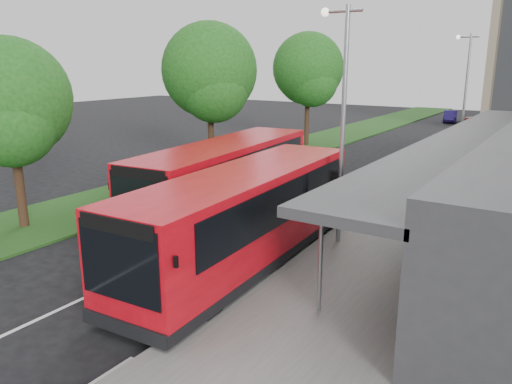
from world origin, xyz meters
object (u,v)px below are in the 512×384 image
(tree_far, at_px, (308,73))
(lamp_post_near, at_px, (341,113))
(tree_near, at_px, (11,107))
(bus_second, at_px, (225,179))
(car_near, at_px, (470,123))
(litter_bin, at_px, (427,191))
(car_far, at_px, (450,116))
(lamp_post_far, at_px, (465,88))
(bus_main, at_px, (244,218))
(tree_mid, at_px, (210,77))
(bollard, at_px, (451,160))

(tree_far, relative_size, lamp_post_near, 1.08)
(tree_near, relative_size, bus_second, 0.65)
(bus_second, distance_m, car_near, 36.18)
(litter_bin, relative_size, car_far, 0.23)
(lamp_post_far, bearing_deg, car_far, 103.76)
(car_far, bearing_deg, tree_near, -107.74)
(tree_far, height_order, bus_second, tree_far)
(bus_second, height_order, car_far, bus_second)
(bus_second, bearing_deg, car_far, 84.02)
(car_near, bearing_deg, tree_near, -104.26)
(bus_main, relative_size, bus_second, 0.99)
(tree_far, xyz_separation_m, bus_second, (5.70, -18.33, -3.98))
(tree_far, relative_size, bus_second, 0.77)
(tree_near, distance_m, litter_bin, 17.91)
(tree_mid, xyz_separation_m, car_far, (5.79, 34.77, -4.93))
(bus_second, xyz_separation_m, car_far, (0.09, 41.10, -0.96))
(bollard, bearing_deg, car_near, 97.60)
(litter_bin, xyz_separation_m, car_near, (-3.63, 29.47, 0.03))
(tree_mid, distance_m, car_far, 35.59)
(tree_far, distance_m, bus_second, 19.61)
(lamp_post_far, distance_m, bollard, 5.82)
(lamp_post_near, xyz_separation_m, bus_second, (-5.43, 0.72, -3.12))
(bollard, height_order, car_far, car_far)
(bus_second, height_order, litter_bin, bus_second)
(tree_far, xyz_separation_m, bollard, (11.56, -3.15, -4.97))
(tree_near, relative_size, bollard, 8.10)
(tree_mid, distance_m, bollard, 15.38)
(tree_near, distance_m, car_near, 42.81)
(lamp_post_far, height_order, car_far, lamp_post_far)
(bus_second, height_order, bollard, bus_second)
(lamp_post_far, bearing_deg, litter_bin, -84.25)
(tree_mid, bearing_deg, lamp_post_far, 49.32)
(tree_far, xyz_separation_m, bus_main, (9.42, -22.34, -3.98))
(tree_far, bearing_deg, bus_main, -67.14)
(tree_far, relative_size, lamp_post_far, 1.08)
(tree_near, height_order, car_far, tree_near)
(car_near, bearing_deg, lamp_post_near, -88.72)
(car_near, bearing_deg, car_far, 118.20)
(lamp_post_near, bearing_deg, bus_second, 172.47)
(tree_mid, distance_m, bus_second, 9.40)
(tree_near, distance_m, bus_main, 10.07)
(lamp_post_far, relative_size, bus_main, 0.72)
(litter_bin, xyz_separation_m, car_far, (-6.62, 34.53, 0.03))
(lamp_post_near, relative_size, litter_bin, 8.87)
(bus_main, bearing_deg, lamp_post_near, 59.09)
(bus_main, height_order, car_far, bus_main)
(lamp_post_far, xyz_separation_m, car_far, (-5.34, 21.82, -4.08))
(lamp_post_far, relative_size, litter_bin, 8.87)
(tree_near, relative_size, car_near, 1.99)
(tree_near, height_order, bollard, tree_near)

